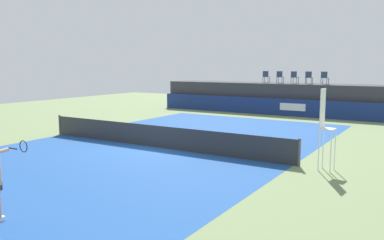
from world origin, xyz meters
TOP-DOWN VIEW (x-y plane):
  - ground_plane at (0.00, 3.00)m, footprint 48.00×48.00m
  - court_inner at (0.00, 0.00)m, footprint 12.00×22.00m
  - sponsor_wall at (0.01, 13.50)m, footprint 18.00×0.22m
  - spectator_platform at (0.00, 15.30)m, footprint 18.00×2.80m
  - spectator_chair_far_left at (-1.13, 15.43)m, footprint 0.46×0.46m
  - spectator_chair_left at (0.01, 15.33)m, footprint 0.46×0.46m
  - spectator_chair_center at (1.18, 15.10)m, footprint 0.47×0.47m
  - spectator_chair_right at (2.24, 15.05)m, footprint 0.47×0.47m
  - spectator_chair_far_right at (3.34, 15.05)m, footprint 0.46×0.46m
  - umpire_chair at (7.02, 0.01)m, footprint 0.48×0.48m
  - tennis_net at (0.00, 0.00)m, footprint 12.40×0.02m
  - net_post_near at (-6.20, 0.00)m, footprint 0.10×0.10m
  - net_post_far at (6.20, 0.00)m, footprint 0.10×0.10m

SIDE VIEW (x-z plane):
  - ground_plane at x=0.00m, z-range 0.00..0.00m
  - court_inner at x=0.00m, z-range 0.00..0.00m
  - tennis_net at x=0.00m, z-range 0.00..0.95m
  - net_post_near at x=-6.20m, z-range 0.00..1.00m
  - net_post_far at x=6.20m, z-range 0.00..1.00m
  - sponsor_wall at x=0.01m, z-range 0.00..1.20m
  - spectator_platform at x=0.00m, z-range 0.00..2.20m
  - umpire_chair at x=7.02m, z-range 0.21..2.97m
  - spectator_chair_far_left at x=-1.13m, z-range 2.25..3.14m
  - spectator_chair_left at x=0.01m, z-range 2.25..3.14m
  - spectator_chair_center at x=1.18m, z-range 2.25..3.14m
  - spectator_chair_right at x=2.24m, z-range 2.25..3.14m
  - spectator_chair_far_right at x=3.34m, z-range 2.25..3.14m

